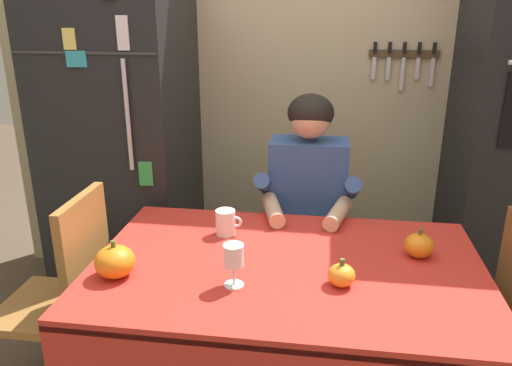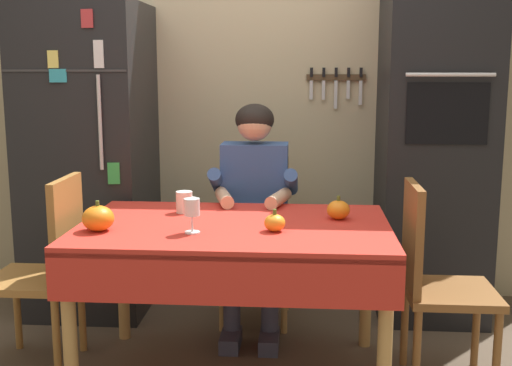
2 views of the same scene
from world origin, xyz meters
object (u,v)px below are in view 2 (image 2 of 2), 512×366
Objects in this scene: pumpkin_small at (98,218)px; coffee_mug at (185,202)px; dining_table at (234,243)px; chair_left_side at (48,264)px; wine_glass at (192,209)px; seated_person at (254,199)px; chair_right_side at (434,276)px; pumpkin_medium at (338,210)px; refrigerator at (90,160)px; wall_oven at (434,136)px; pumpkin_large at (275,223)px; chair_behind_person at (256,230)px.

coffee_mug is at bearing 51.22° from pumpkin_small.
dining_table is 0.38m from coffee_mug.
chair_left_side is 6.21× the size of wine_glass.
seated_person reaches higher than chair_right_side.
pumpkin_medium is (0.74, -0.09, -0.01)m from coffee_mug.
dining_table is 0.61m from pumpkin_small.
wine_glass is (0.79, -1.04, -0.06)m from refrigerator.
refrigerator is 1.45× the size of seated_person.
wine_glass is (-1.06, -0.19, 0.33)m from chair_right_side.
refrigerator is 2.01m from wall_oven.
chair_right_side is at bearing -14.03° from pumpkin_medium.
pumpkin_large is (-0.86, -1.02, -0.27)m from wall_oven.
chair_left_side reaches higher than pumpkin_large.
chair_right_side is at bearing 2.52° from dining_table.
seated_person is at bearing 146.66° from chair_right_side.
wine_glass is 1.35× the size of pumpkin_medium.
seated_person reaches higher than pumpkin_medium.
pumpkin_large is at bearing 8.71° from wine_glass.
pumpkin_medium reaches higher than pumpkin_large.
chair_behind_person is 1.00× the size of chair_left_side.
dining_table is 13.06× the size of coffee_mug.
wall_oven is at bearing 7.36° from chair_behind_person.
pumpkin_large is at bearing -36.26° from coffee_mug.
chair_left_side is 0.71m from coffee_mug.
wall_oven is at bearing 41.64° from wine_glass.
pumpkin_small is (-0.62, -0.75, 0.06)m from seated_person.
wine_glass is 0.70m from pumpkin_medium.
pumpkin_small is at bearing -146.55° from wall_oven.
seated_person is at bearing 133.22° from pumpkin_medium.
refrigerator is 1.51m from pumpkin_large.
chair_behind_person is 1.14m from chair_right_side.
pumpkin_large reaches higher than dining_table.
wine_glass is (0.10, -0.39, 0.05)m from coffee_mug.
refrigerator is 0.95m from coffee_mug.
chair_left_side is at bearing -150.76° from seated_person.
dining_table is 14.38× the size of pumpkin_large.
chair_left_side is (-0.94, -0.72, 0.00)m from chair_behind_person.
wine_glass is at bearing -171.29° from pumpkin_large.
pumpkin_large is 0.38m from pumpkin_medium.
wall_oven reaches higher than chair_behind_person.
seated_person is 0.79m from wine_glass.
wall_oven is at bearing 17.58° from seated_person.
coffee_mug is (-1.17, 0.19, 0.28)m from chair_right_side.
pumpkin_small is at bearing -69.88° from refrigerator.
wine_glass reaches higher than pumpkin_large.
chair_left_side is at bearing -142.77° from chair_behind_person.
pumpkin_small is (-1.47, -0.19, 0.28)m from chair_right_side.
wall_oven is 1.36m from pumpkin_large.
dining_table is at bearing -162.79° from pumpkin_medium.
wall_oven reaches higher than pumpkin_large.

